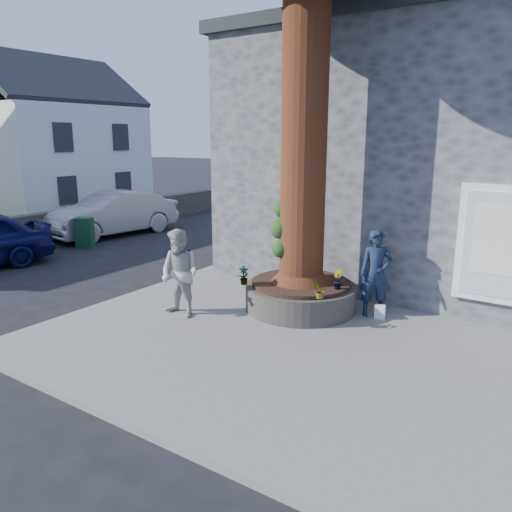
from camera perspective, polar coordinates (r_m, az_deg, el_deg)
The scene contains 16 objects.
ground at distance 9.48m, azimuth -5.18°, elevation -9.13°, with size 120.00×120.00×0.00m, color black.
pavement at distance 9.46m, azimuth 5.88°, elevation -8.80°, with size 9.00×8.00×0.12m, color slate.
yellow_line at distance 12.15m, azimuth -13.47°, elevation -4.30°, with size 0.10×30.00×0.01m, color yellow.
stone_shop at distance 14.30m, azimuth 21.89°, elevation 10.63°, with size 10.30×8.30×6.30m.
planter at distance 10.48m, azimuth 5.12°, elevation -4.48°, with size 2.30×2.30×0.60m.
low_wall at distance 18.56m, azimuth -27.13°, elevation 2.28°, with size 0.45×22.00×1.00m, color black.
cottage_far at distance 26.54m, azimuth -22.98°, elevation 12.80°, with size 7.30×7.40×8.75m.
man at distance 10.16m, azimuth 13.53°, elevation -1.95°, with size 0.64×0.42×1.76m, color #142037.
woman at distance 9.99m, azimuth -8.70°, elevation -1.98°, with size 0.86×0.67×1.76m, color #ADABA5.
shopping_bag at distance 10.22m, azimuth 13.98°, elevation -6.22°, with size 0.20×0.12×0.28m, color white.
car_silver at distance 19.52m, azimuth -16.08°, elevation 4.67°, with size 1.73×4.96×1.63m, color #9A9CA1.
a_board_sign at distance 17.66m, azimuth -19.01°, elevation 2.53°, with size 0.55×0.36×1.00m, color #103C20.
plant_a at distance 10.08m, azimuth -1.40°, elevation -2.23°, with size 0.20×0.13×0.38m, color gray.
plant_b at distance 9.92m, azimuth 9.30°, elevation -2.67°, with size 0.21×0.20×0.38m, color gray.
plant_c at distance 10.09m, azimuth -1.40°, elevation -2.46°, with size 0.16×0.16×0.29m, color gray.
plant_d at distance 9.28m, azimuth 7.35°, elevation -4.01°, with size 0.26×0.23×0.29m, color gray.
Camera 1 is at (5.55, -6.77, 3.64)m, focal length 35.00 mm.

